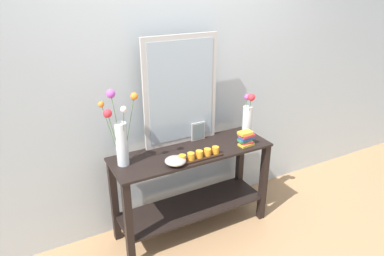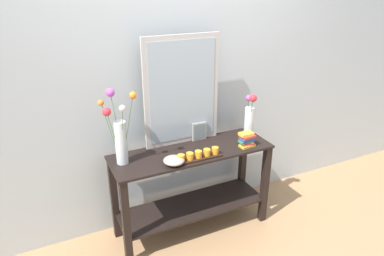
{
  "view_description": "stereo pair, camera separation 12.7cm",
  "coord_description": "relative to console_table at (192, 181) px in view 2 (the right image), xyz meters",
  "views": [
    {
      "loc": [
        -1.22,
        -2.25,
        2.07
      ],
      "look_at": [
        0.0,
        0.0,
        0.97
      ],
      "focal_mm": 32.76,
      "sensor_mm": 36.0,
      "label": 1
    },
    {
      "loc": [
        -1.1,
        -2.31,
        2.07
      ],
      "look_at": [
        0.0,
        0.0,
        0.97
      ],
      "focal_mm": 32.76,
      "sensor_mm": 36.0,
      "label": 2
    }
  ],
  "objects": [
    {
      "name": "ground_plane",
      "position": [
        0.0,
        0.0,
        -0.49
      ],
      "size": [
        7.0,
        6.0,
        0.02
      ],
      "primitive_type": "cube",
      "color": "#A87F56"
    },
    {
      "name": "tall_vase_left",
      "position": [
        -0.57,
        0.05,
        0.54
      ],
      "size": [
        0.24,
        0.21,
        0.58
      ],
      "color": "silver",
      "rests_on": "console_table"
    },
    {
      "name": "candle_tray",
      "position": [
        -0.02,
        -0.15,
        0.32
      ],
      "size": [
        0.39,
        0.09,
        0.07
      ],
      "color": "black",
      "rests_on": "console_table"
    },
    {
      "name": "wall_back",
      "position": [
        0.0,
        0.34,
        0.87
      ],
      "size": [
        6.4,
        0.08,
        2.7
      ],
      "primitive_type": "cube",
      "color": "#B2BCC1",
      "rests_on": "ground"
    },
    {
      "name": "decorative_bowl",
      "position": [
        -0.22,
        -0.15,
        0.32
      ],
      "size": [
        0.16,
        0.16,
        0.06
      ],
      "color": "#9E9389",
      "rests_on": "console_table"
    },
    {
      "name": "book_stack",
      "position": [
        0.45,
        -0.12,
        0.36
      ],
      "size": [
        0.14,
        0.1,
        0.12
      ],
      "color": "gold",
      "rests_on": "console_table"
    },
    {
      "name": "picture_frame_small",
      "position": [
        0.15,
        0.16,
        0.37
      ],
      "size": [
        0.13,
        0.01,
        0.16
      ],
      "color": "#B7B2AD",
      "rests_on": "console_table"
    },
    {
      "name": "console_table",
      "position": [
        0.0,
        0.0,
        0.0
      ],
      "size": [
        1.34,
        0.44,
        0.77
      ],
      "color": "black",
      "rests_on": "ground"
    },
    {
      "name": "mirror_leaning",
      "position": [
        -0.0,
        0.19,
        0.74
      ],
      "size": [
        0.65,
        0.03,
        0.91
      ],
      "color": "#B7B2AD",
      "rests_on": "console_table"
    },
    {
      "name": "vase_right",
      "position": [
        0.56,
        0.01,
        0.47
      ],
      "size": [
        0.09,
        0.13,
        0.42
      ],
      "color": "silver",
      "rests_on": "console_table"
    }
  ]
}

